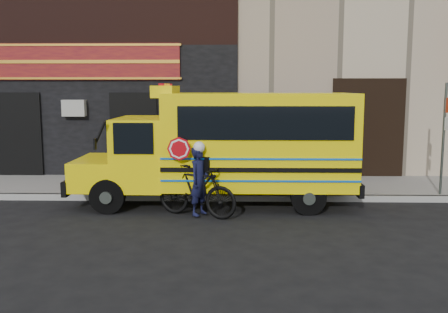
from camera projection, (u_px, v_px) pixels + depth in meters
name	position (u px, v px, depth m)	size (l,w,h in m)	color
ground	(238.00, 229.00, 10.21)	(120.00, 120.00, 0.00)	black
curb	(238.00, 198.00, 12.77)	(40.00, 0.20, 0.15)	#A0A09A
sidewalk	(237.00, 186.00, 14.26)	(40.00, 3.00, 0.15)	gray
building	(236.00, 4.00, 19.71)	(20.00, 10.70, 12.00)	tan
school_bus	(231.00, 144.00, 12.18)	(6.90, 2.42, 2.92)	black
sign_pole	(444.00, 136.00, 12.63)	(0.09, 0.26, 3.00)	#444C46
bicycle	(197.00, 191.00, 11.14)	(0.55, 1.95, 1.17)	black
cyclist	(199.00, 183.00, 11.10)	(0.56, 0.37, 1.54)	black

